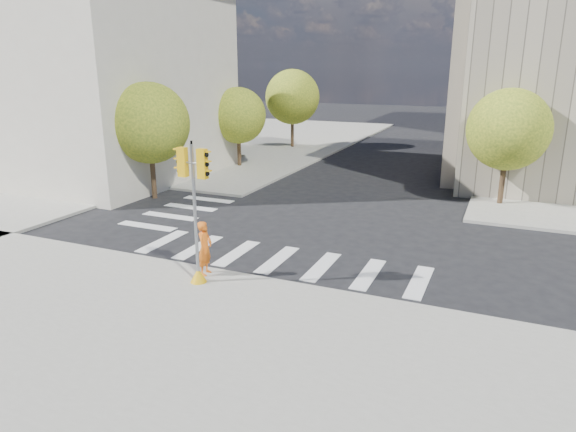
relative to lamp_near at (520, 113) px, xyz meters
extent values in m
plane|color=black|center=(-8.00, -14.00, -4.58)|extent=(160.00, 160.00, 0.00)
cube|color=gray|center=(-8.00, -25.00, -4.50)|extent=(30.00, 14.00, 0.15)
cube|color=gray|center=(-28.00, 12.00, -4.50)|extent=(28.00, 40.00, 0.15)
cube|color=#9F947E|center=(1.00, 1.00, 2.42)|extent=(8.00, 8.00, 14.00)
cube|color=beige|center=(-28.00, -6.00, 1.42)|extent=(18.00, 14.00, 12.00)
cylinder|color=#382616|center=(-18.50, -10.00, -3.35)|extent=(0.28, 0.28, 2.45)
sphere|color=#405E1A|center=(-18.50, -10.00, -0.37)|extent=(4.40, 4.40, 4.40)
cylinder|color=#382616|center=(-18.50, 0.00, -3.49)|extent=(0.28, 0.28, 2.17)
sphere|color=#405E1A|center=(-18.50, 0.00, -0.81)|extent=(4.00, 4.00, 4.00)
cylinder|color=#382616|center=(-18.50, 10.00, -3.27)|extent=(0.28, 0.28, 2.62)
sphere|color=#405E1A|center=(-18.50, 10.00, -0.03)|extent=(4.80, 4.80, 4.80)
cylinder|color=#382616|center=(-0.50, -4.00, -3.39)|extent=(0.28, 0.28, 2.38)
sphere|color=#405E1A|center=(-0.50, -4.00, -0.52)|extent=(4.20, 4.20, 4.20)
cylinder|color=#382616|center=(-0.50, 8.00, -3.32)|extent=(0.28, 0.28, 2.52)
sphere|color=#405E1A|center=(-0.50, 8.00, -0.22)|extent=(4.60, 4.60, 4.60)
cylinder|color=#382616|center=(-0.50, 20.00, -3.44)|extent=(0.28, 0.28, 2.27)
sphere|color=#405E1A|center=(-0.50, 20.00, -0.70)|extent=(4.00, 4.00, 4.00)
cylinder|color=black|center=(0.00, 0.00, -0.43)|extent=(0.12, 0.12, 8.00)
cube|color=black|center=(0.00, 0.00, 3.57)|extent=(0.35, 0.18, 0.22)
cylinder|color=black|center=(0.00, 14.00, -0.43)|extent=(0.12, 0.12, 8.00)
cube|color=black|center=(0.00, 14.00, 3.57)|extent=(0.35, 0.18, 0.22)
cone|color=#DAA00B|center=(-9.55, -19.29, -4.18)|extent=(0.56, 0.56, 0.50)
cylinder|color=gray|center=(-9.55, -19.29, -2.08)|extent=(0.11, 0.11, 4.69)
cylinder|color=black|center=(-9.55, -19.29, 0.32)|extent=(0.07, 0.07, 0.12)
cylinder|color=gray|center=(-9.55, -19.29, -0.33)|extent=(0.90, 0.10, 0.06)
cube|color=#DAA00B|center=(-9.93, -19.27, -0.33)|extent=(0.31, 0.23, 0.95)
cube|color=#DAA00B|center=(-9.17, -19.30, -0.33)|extent=(0.31, 0.23, 0.95)
imported|color=#D65E14|center=(-9.69, -18.60, -3.46)|extent=(0.54, 0.76, 1.93)
cube|color=white|center=(-22.05, -11.63, -4.18)|extent=(5.95, 1.66, 0.50)
camera|label=1|loc=(-0.36, -32.86, 2.64)|focal=32.00mm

